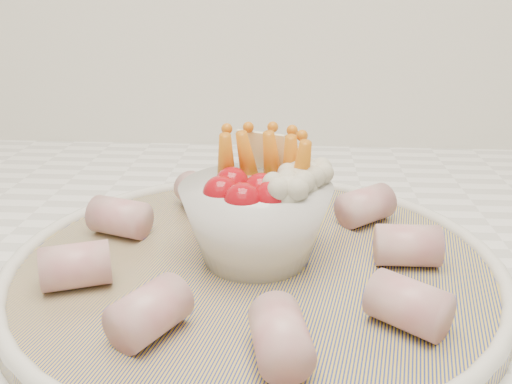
{
  "coord_description": "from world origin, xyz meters",
  "views": [
    {
      "loc": [
        0.09,
        0.97,
        1.14
      ],
      "look_at": [
        0.06,
        1.37,
        0.99
      ],
      "focal_mm": 40.0,
      "sensor_mm": 36.0,
      "label": 1
    }
  ],
  "objects": [
    {
      "name": "serving_platter",
      "position": [
        0.06,
        1.37,
        0.93
      ],
      "size": [
        0.45,
        0.45,
        0.02
      ],
      "color": "navy",
      "rests_on": "kitchen_counter"
    },
    {
      "name": "veggie_bowl",
      "position": [
        0.07,
        1.37,
        0.97
      ],
      "size": [
        0.12,
        0.12,
        0.1
      ],
      "color": "silver",
      "rests_on": "serving_platter"
    },
    {
      "name": "cured_meat_rolls",
      "position": [
        0.06,
        1.37,
        0.95
      ],
      "size": [
        0.29,
        0.31,
        0.03
      ],
      "color": "#B8545F",
      "rests_on": "serving_platter"
    }
  ]
}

